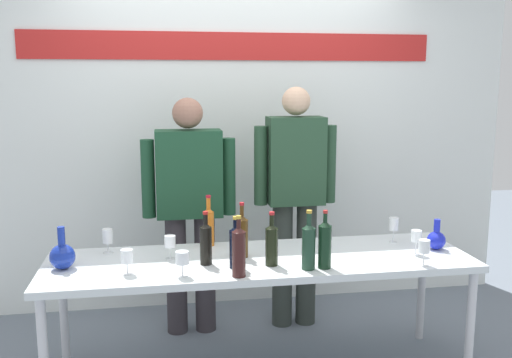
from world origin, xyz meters
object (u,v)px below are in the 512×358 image
Objects in this scene: wine_bottle_3 at (242,235)px; wine_bottle_7 at (206,242)px; wine_bottle_6 at (325,243)px; wine_glass_left_1 at (182,258)px; wine_glass_right_2 at (394,225)px; wine_bottle_4 at (209,225)px; presenter_left at (189,201)px; wine_bottle_1 at (309,245)px; wine_glass_right_1 at (424,247)px; wine_glass_left_3 at (127,257)px; display_table at (260,267)px; wine_bottle_2 at (236,245)px; wine_glass_left_2 at (170,242)px; wine_bottle_0 at (239,250)px; wine_bottle_5 at (272,243)px; presenter_right at (295,193)px; wine_glass_right_0 at (416,237)px; decanter_blue_right at (436,239)px; wine_glass_left_0 at (108,237)px; decanter_blue_left at (62,255)px.

wine_bottle_7 is at bearing -155.50° from wine_bottle_3.
wine_bottle_6 is 0.76m from wine_glass_left_1.
wine_glass_right_2 is at bearing 35.82° from wine_bottle_6.
wine_bottle_7 is 1.89× the size of wine_glass_right_2.
wine_glass_left_1 is at bearing -108.80° from wine_bottle_4.
wine_bottle_1 is (0.58, -0.92, -0.07)m from presenter_left.
wine_glass_left_3 is at bearing 175.46° from wine_glass_right_1.
display_table is at bearing -47.94° from wine_bottle_4.
wine_bottle_2 reaches higher than wine_glass_left_2.
wine_bottle_2 reaches higher than wine_glass_left_3.
wine_bottle_4 is at bearing 132.46° from wine_bottle_1.
wine_bottle_0 is at bearing -119.56° from display_table.
wine_bottle_3 is at bearing 128.57° from wine_bottle_5.
wine_bottle_0 is 0.99× the size of wine_bottle_1.
presenter_right is at bearing 135.25° from wine_glass_right_2.
wine_glass_right_0 is (1.06, 0.06, -0.02)m from wine_bottle_2.
decanter_blue_right is 0.58× the size of wine_bottle_3.
wine_bottle_0 is 1.02m from wine_glass_right_1.
wine_bottle_3 reaches higher than wine_bottle_5.
wine_bottle_4 reaches higher than wine_glass_left_0.
wine_bottle_0 is 0.59m from wine_glass_left_3.
presenter_left is 5.40× the size of wine_bottle_7.
wine_bottle_1 is 0.56m from wine_bottle_7.
wine_glass_right_0 is at bearing -1.17° from wine_bottle_7.
decanter_blue_right is 1.28× the size of wine_glass_right_1.
decanter_blue_left reaches higher than wine_glass_right_1.
wine_glass_left_0 is at bearing 108.31° from wine_glass_left_3.
wine_glass_left_1 is 0.92× the size of wine_glass_right_0.
presenter_right is 1.31m from wine_glass_left_0.
wine_bottle_1 is 2.42× the size of wine_glass_left_1.
wine_bottle_7 is (-0.05, -0.36, -0.00)m from wine_bottle_4.
wine_bottle_2 is at bearing -173.72° from decanter_blue_right.
wine_glass_right_2 is at bearing 4.46° from wine_glass_left_2.
wine_bottle_1 is 0.67m from wine_glass_left_1.
wine_bottle_3 is at bearing 161.78° from wine_glass_right_1.
wine_bottle_1 reaches higher than decanter_blue_right.
wine_bottle_4 reaches higher than wine_glass_right_2.
wine_bottle_4 is at bearing 173.93° from wine_glass_right_2.
wine_bottle_3 is at bearing 177.64° from decanter_blue_right.
wine_glass_right_1 is at bearing -7.40° from wine_bottle_2.
wine_bottle_1 is 0.21m from wine_bottle_5.
wine_bottle_0 reaches higher than decanter_blue_right.
wine_glass_right_2 is at bearing -6.07° from wine_bottle_4.
wine_glass_left_0 is at bearing 150.90° from wine_bottle_7.
wine_bottle_3 is at bearing -15.31° from wine_glass_left_0.
decanter_blue_left is at bearing -154.27° from presenter_right.
wine_bottle_6 is at bearing -32.90° from wine_bottle_3.
wine_bottle_1 is 0.72m from wine_bottle_4.
wine_bottle_6 is (0.27, -0.09, 0.01)m from wine_bottle_5.
wine_glass_left_0 is (-1.08, 0.48, -0.04)m from wine_bottle_1.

